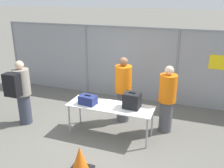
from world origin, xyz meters
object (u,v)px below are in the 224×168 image
object	(u,v)px
traveler_hooded	(21,91)
suitcase_black	(132,101)
suitcase_navy	(88,100)
security_worker_far	(167,99)
security_worker_near	(123,89)
inspection_table	(110,108)
traffic_cone	(80,160)
utility_trailer	(174,72)

from	to	relation	value
traveler_hooded	suitcase_black	bearing A→B (deg)	4.27
suitcase_navy	security_worker_far	world-z (taller)	security_worker_far
suitcase_black	security_worker_near	size ratio (longest dim) A/B	0.22
security_worker_far	traveler_hooded	bearing A→B (deg)	10.54
inspection_table	traffic_cone	world-z (taller)	inspection_table
inspection_table	suitcase_navy	world-z (taller)	suitcase_navy
suitcase_navy	traveler_hooded	xyz separation A→B (m)	(-1.74, -0.18, 0.06)
inspection_table	security_worker_near	xyz separation A→B (m)	(0.06, 0.78, 0.19)
inspection_table	security_worker_far	xyz separation A→B (m)	(1.19, 0.63, 0.16)
suitcase_black	traveler_hooded	world-z (taller)	traveler_hooded
suitcase_black	traveler_hooded	distance (m)	2.77
inspection_table	utility_trailer	distance (m)	4.52
security_worker_far	traffic_cone	distance (m)	2.48
security_worker_far	inspection_table	bearing A→B (deg)	23.66
suitcase_black	traffic_cone	distance (m)	1.74
traffic_cone	traveler_hooded	bearing A→B (deg)	152.16
security_worker_near	inspection_table	bearing A→B (deg)	93.18
security_worker_near	security_worker_far	world-z (taller)	security_worker_near
inspection_table	traveler_hooded	world-z (taller)	traveler_hooded
utility_trailer	security_worker_near	bearing A→B (deg)	-103.21
inspection_table	security_worker_far	size ratio (longest dim) A/B	1.21
utility_trailer	inspection_table	bearing A→B (deg)	-101.65
security_worker_far	utility_trailer	xyz separation A→B (m)	(-0.28, 3.79, -0.46)
suitcase_black	security_worker_far	xyz separation A→B (m)	(0.70, 0.56, -0.07)
inspection_table	suitcase_black	xyz separation A→B (m)	(0.49, 0.06, 0.23)
utility_trailer	traffic_cone	xyz separation A→B (m)	(-0.97, -5.85, -0.15)
security_worker_near	security_worker_far	size ratio (longest dim) A/B	1.04
suitcase_navy	security_worker_near	world-z (taller)	security_worker_near
security_worker_far	traffic_cone	world-z (taller)	security_worker_far
traveler_hooded	security_worker_far	bearing A→B (deg)	11.90
security_worker_far	suitcase_navy	bearing A→B (deg)	18.63
inspection_table	suitcase_black	bearing A→B (deg)	7.40
security_worker_far	traffic_cone	bearing A→B (deg)	54.65
suitcase_black	security_worker_far	distance (m)	0.90
suitcase_black	security_worker_far	world-z (taller)	security_worker_far
inspection_table	utility_trailer	size ratio (longest dim) A/B	0.45
suitcase_black	traffic_cone	world-z (taller)	suitcase_black
inspection_table	traffic_cone	size ratio (longest dim) A/B	3.76
traveler_hooded	traffic_cone	xyz separation A→B (m)	(2.20, -1.16, -0.67)
traveler_hooded	security_worker_far	distance (m)	3.56
security_worker_near	traffic_cone	xyz separation A→B (m)	(-0.12, -2.21, -0.64)
traveler_hooded	security_worker_far	world-z (taller)	traveler_hooded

